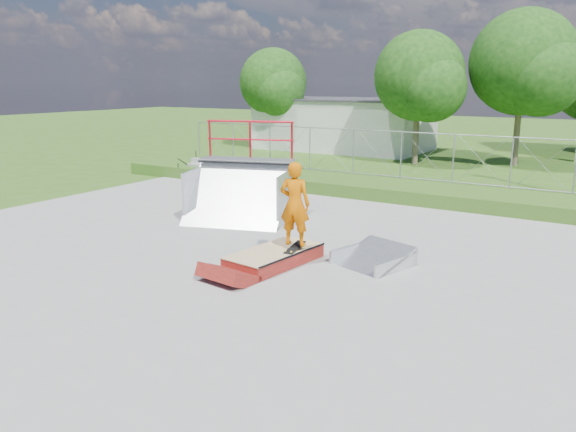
% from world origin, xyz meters
% --- Properties ---
extents(ground, '(120.00, 120.00, 0.00)m').
position_xyz_m(ground, '(0.00, 0.00, 0.00)').
color(ground, '#345B1A').
rests_on(ground, ground).
extents(concrete_pad, '(20.00, 16.00, 0.04)m').
position_xyz_m(concrete_pad, '(0.00, 0.00, 0.02)').
color(concrete_pad, gray).
rests_on(concrete_pad, ground).
extents(grass_berm, '(24.00, 3.00, 0.50)m').
position_xyz_m(grass_berm, '(0.00, 9.50, 0.25)').
color(grass_berm, '#345B1A').
rests_on(grass_berm, ground).
extents(grind_box, '(1.45, 2.50, 0.35)m').
position_xyz_m(grind_box, '(0.75, 0.41, 0.18)').
color(grind_box, maroon).
rests_on(grind_box, concrete_pad).
extents(quarter_pipe, '(3.56, 3.27, 2.94)m').
position_xyz_m(quarter_pipe, '(-2.48, 3.44, 1.47)').
color(quarter_pipe, '#B0B3B9').
rests_on(quarter_pipe, concrete_pad).
extents(flat_bank_ramp, '(1.80, 1.86, 0.43)m').
position_xyz_m(flat_bank_ramp, '(2.72, 1.54, 0.22)').
color(flat_bank_ramp, '#B0B3B9').
rests_on(flat_bank_ramp, concrete_pad).
extents(skateboard, '(0.28, 0.81, 0.13)m').
position_xyz_m(skateboard, '(1.12, 0.70, 0.40)').
color(skateboard, black).
rests_on(skateboard, grind_box).
extents(skater, '(0.79, 0.60, 1.93)m').
position_xyz_m(skater, '(1.12, 0.70, 1.37)').
color(skater, '#D66101').
rests_on(skater, grind_box).
extents(concrete_stairs, '(1.50, 1.60, 0.80)m').
position_xyz_m(concrete_stairs, '(-8.50, 8.70, 0.40)').
color(concrete_stairs, gray).
rests_on(concrete_stairs, ground).
extents(chain_link_fence, '(20.00, 0.06, 1.80)m').
position_xyz_m(chain_link_fence, '(0.00, 10.50, 1.40)').
color(chain_link_fence, gray).
rests_on(chain_link_fence, grass_berm).
extents(utility_building_flat, '(10.00, 6.00, 3.00)m').
position_xyz_m(utility_building_flat, '(-8.00, 22.00, 1.50)').
color(utility_building_flat, silver).
rests_on(utility_building_flat, ground).
extents(tree_left_near, '(4.76, 4.48, 6.65)m').
position_xyz_m(tree_left_near, '(-1.75, 17.83, 4.24)').
color(tree_left_near, brown).
rests_on(tree_left_near, ground).
extents(tree_center, '(5.44, 5.12, 7.60)m').
position_xyz_m(tree_center, '(2.78, 19.81, 4.85)').
color(tree_center, brown).
rests_on(tree_center, ground).
extents(tree_left_far, '(4.42, 4.16, 6.18)m').
position_xyz_m(tree_left_far, '(-11.77, 19.85, 3.94)').
color(tree_left_far, brown).
rests_on(tree_left_far, ground).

